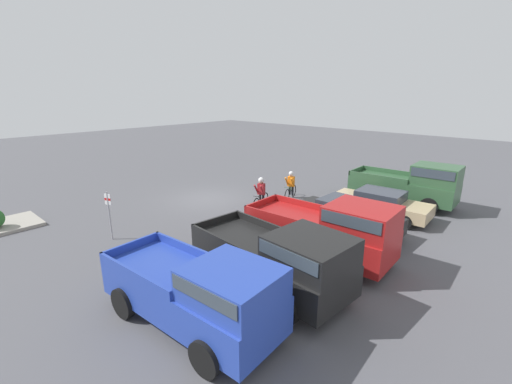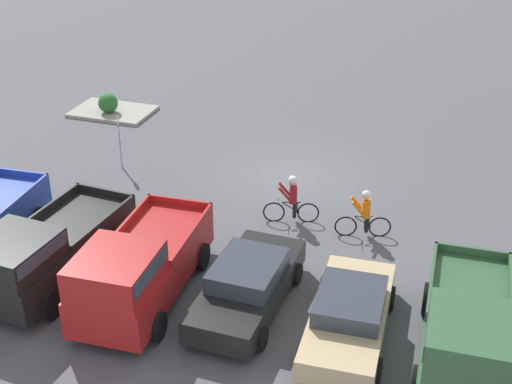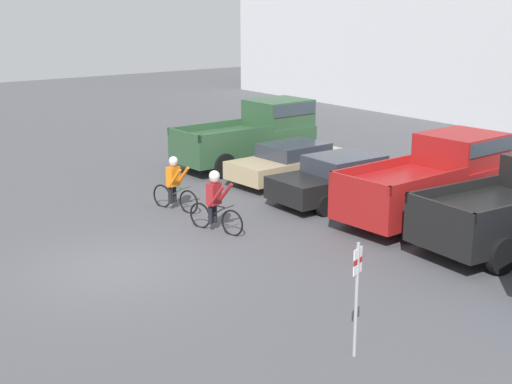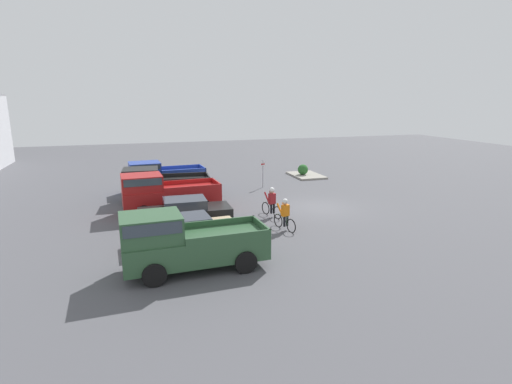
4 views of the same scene
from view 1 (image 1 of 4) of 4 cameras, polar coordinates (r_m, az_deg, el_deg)
ground_plane at (r=19.72m, az=-8.15°, el=-1.15°), size 80.00×80.00×0.00m
pickup_truck_0 at (r=19.97m, az=24.63°, el=1.28°), size 2.34×5.44×2.32m
sedan_0 at (r=17.70m, az=19.94°, el=-1.77°), size 2.17×4.69×1.30m
sedan_1 at (r=15.39m, az=14.67°, el=-3.81°), size 2.09×4.73×1.41m
pickup_truck_1 at (r=12.58m, az=12.16°, el=-6.07°), size 2.47×5.50×2.26m
pickup_truck_2 at (r=10.44m, az=3.88°, el=-10.84°), size 2.58×5.45×2.13m
pickup_truck_3 at (r=8.98m, az=-9.43°, el=-15.99°), size 2.40×5.26×2.12m
cyclist_0 at (r=17.80m, az=0.84°, el=0.02°), size 1.77×0.61×1.67m
cyclist_1 at (r=19.50m, az=5.82°, el=1.24°), size 1.71×0.60×1.62m
fire_lane_sign at (r=15.09m, az=-23.30°, el=-2.87°), size 0.12×0.29×2.06m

